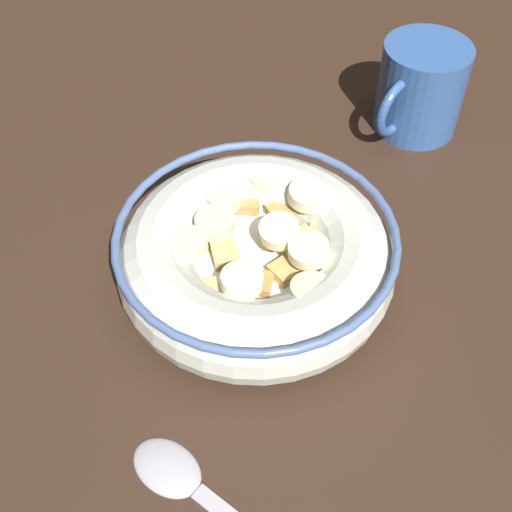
# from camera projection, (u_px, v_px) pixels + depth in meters

# --- Properties ---
(ground_plane) EXTENTS (1.00, 1.00, 0.02)m
(ground_plane) POSITION_uv_depth(u_px,v_px,m) (256.00, 292.00, 0.49)
(ground_plane) COLOR #332116
(cereal_bowl) EXTENTS (0.19, 0.19, 0.06)m
(cereal_bowl) POSITION_uv_depth(u_px,v_px,m) (256.00, 256.00, 0.47)
(cereal_bowl) COLOR beige
(cereal_bowl) RESTS_ON ground_plane
(spoon) EXTENTS (0.03, 0.16, 0.01)m
(spoon) POSITION_uv_depth(u_px,v_px,m) (192.00, 486.00, 0.38)
(spoon) COLOR #A5A5AD
(spoon) RESTS_ON ground_plane
(coffee_mug) EXTENTS (0.10, 0.07, 0.08)m
(coffee_mug) POSITION_uv_depth(u_px,v_px,m) (420.00, 89.00, 0.58)
(coffee_mug) COLOR #335999
(coffee_mug) RESTS_ON ground_plane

